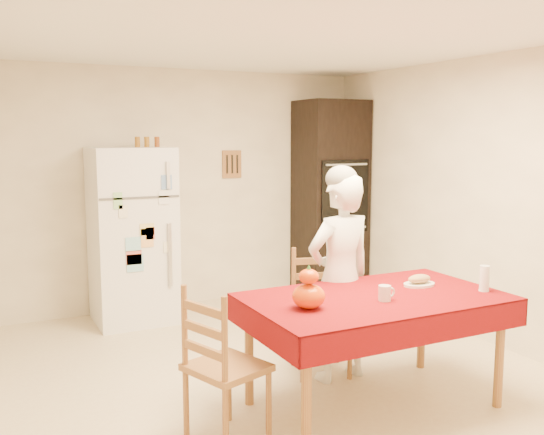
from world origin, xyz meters
TOP-DOWN VIEW (x-y plane):
  - floor at (0.00, 0.00)m, footprint 4.50×4.50m
  - room_shell at (0.00, 0.00)m, footprint 4.02×4.52m
  - refrigerator at (-0.65, 1.88)m, footprint 0.75×0.74m
  - oven_cabinet at (1.63, 1.93)m, footprint 0.70×0.62m
  - dining_table at (0.33, -0.74)m, footprint 1.70×1.00m
  - chair_far at (0.33, -0.02)m, footprint 0.52×0.50m
  - chair_left at (-0.79, -0.75)m, footprint 0.51×0.53m
  - seated_woman at (0.38, -0.23)m, footprint 0.60×0.42m
  - coffee_mug at (0.31, -0.86)m, footprint 0.08×0.08m
  - pumpkin_lower at (-0.21, -0.79)m, footprint 0.20×0.20m
  - pumpkin_upper at (-0.21, -0.79)m, footprint 0.12×0.12m
  - wine_glass at (1.07, -0.96)m, footprint 0.07×0.07m
  - bread_plate at (0.77, -0.65)m, footprint 0.24×0.24m
  - bread_loaf at (0.77, -0.65)m, footprint 0.18×0.10m
  - spice_jar_left at (-0.56, 1.93)m, footprint 0.05×0.05m
  - spice_jar_mid at (-0.47, 1.93)m, footprint 0.05×0.05m
  - spice_jar_right at (-0.37, 1.93)m, footprint 0.05×0.05m

SIDE VIEW (x-z plane):
  - floor at x=0.00m, z-range 0.00..0.00m
  - chair_far at x=0.33m, z-range 0.03..0.98m
  - chair_left at x=-0.79m, z-range 0.03..0.98m
  - dining_table at x=0.33m, z-range 0.31..1.07m
  - bread_plate at x=0.77m, z-range 0.76..0.78m
  - seated_woman at x=0.38m, z-range 0.00..1.54m
  - bread_loaf at x=0.77m, z-range 0.78..0.84m
  - coffee_mug at x=0.31m, z-range 0.76..0.86m
  - pumpkin_lower at x=-0.21m, z-range 0.76..0.91m
  - wine_glass at x=1.07m, z-range 0.76..0.94m
  - refrigerator at x=-0.65m, z-range 0.00..1.70m
  - pumpkin_upper at x=-0.21m, z-range 0.91..1.01m
  - oven_cabinet at x=1.63m, z-range 0.00..2.20m
  - room_shell at x=0.00m, z-range 0.37..2.88m
  - spice_jar_left at x=-0.56m, z-range 1.70..1.80m
  - spice_jar_mid at x=-0.47m, z-range 1.70..1.80m
  - spice_jar_right at x=-0.37m, z-range 1.70..1.80m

